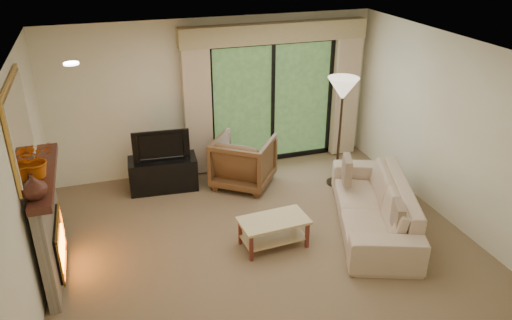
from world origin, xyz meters
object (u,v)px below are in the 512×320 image
object	(u,v)px
armchair	(244,161)
sofa	(374,205)
media_console	(163,173)
coffee_table	(274,232)

from	to	relation	value
armchair	sofa	world-z (taller)	armchair
media_console	armchair	world-z (taller)	armchair
media_console	coffee_table	size ratio (longest dim) A/B	1.19
armchair	coffee_table	distance (m)	1.82
media_console	armchair	xyz separation A→B (m)	(1.28, -0.26, 0.15)
media_console	sofa	size ratio (longest dim) A/B	0.45
armchair	sofa	distance (m)	2.25
sofa	coffee_table	distance (m)	1.50
media_console	coffee_table	distance (m)	2.36
armchair	coffee_table	size ratio (longest dim) A/B	1.02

